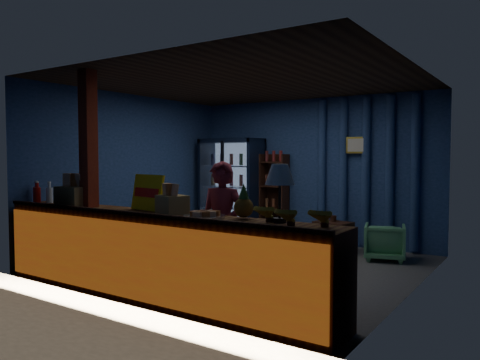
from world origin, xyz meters
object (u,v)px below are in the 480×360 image
object	(u,v)px
shopkeeper	(222,228)
table_lamp	(280,177)
pastry_tray	(204,216)
green_chair	(385,242)

from	to	relation	value
shopkeeper	table_lamp	xyz separation A→B (m)	(0.97, -0.42, 0.62)
table_lamp	pastry_tray	bearing A→B (deg)	-170.18
shopkeeper	green_chair	size ratio (longest dim) A/B	2.53
pastry_tray	shopkeeper	bearing A→B (deg)	108.07
shopkeeper	green_chair	world-z (taller)	shopkeeper
shopkeeper	pastry_tray	size ratio (longest dim) A/B	3.51
green_chair	table_lamp	bearing A→B (deg)	73.44
shopkeeper	table_lamp	distance (m)	1.23
table_lamp	shopkeeper	bearing A→B (deg)	156.36
green_chair	table_lamp	world-z (taller)	table_lamp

